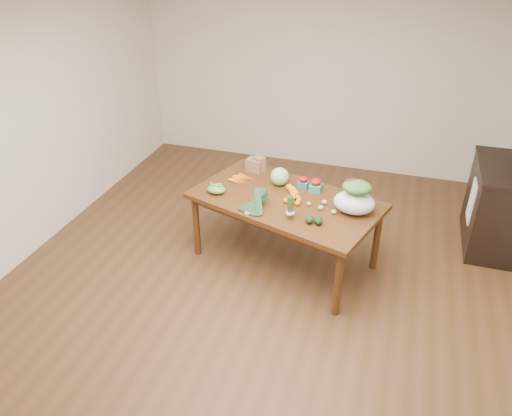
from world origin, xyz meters
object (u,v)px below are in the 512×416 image
(cabinet, at_px, (495,206))
(asparagus_bundle, at_px, (290,207))
(kale_bunch, at_px, (253,203))
(salad_bag, at_px, (355,199))
(paper_bag, at_px, (255,164))
(dining_table, at_px, (285,230))
(cabbage, at_px, (280,177))
(mandarin_cluster, at_px, (294,198))

(cabinet, relative_size, asparagus_bundle, 4.08)
(asparagus_bundle, bearing_deg, kale_bunch, -169.19)
(asparagus_bundle, height_order, salad_bag, salad_bag)
(paper_bag, height_order, asparagus_bundle, asparagus_bundle)
(dining_table, xyz_separation_m, cabbage, (-0.14, 0.27, 0.47))
(cabinet, relative_size, paper_bag, 4.29)
(dining_table, relative_size, mandarin_cluster, 10.11)
(salad_bag, bearing_deg, asparagus_bundle, -152.31)
(cabbage, relative_size, kale_bunch, 0.47)
(cabinet, relative_size, kale_bunch, 2.55)
(paper_bag, xyz_separation_m, salad_bag, (1.15, -0.57, 0.07))
(cabinet, height_order, cabbage, cabinet)
(dining_table, height_order, cabinet, cabinet)
(dining_table, relative_size, asparagus_bundle, 7.28)
(dining_table, xyz_separation_m, cabinet, (2.08, 1.00, 0.10))
(cabinet, xyz_separation_m, cabbage, (-2.21, -0.73, 0.37))
(mandarin_cluster, bearing_deg, asparagus_bundle, -82.15)
(kale_bunch, bearing_deg, asparagus_bundle, 10.81)
(paper_bag, xyz_separation_m, mandarin_cluster, (0.56, -0.55, -0.04))
(paper_bag, bearing_deg, salad_bag, -26.39)
(cabinet, distance_m, asparagus_bundle, 2.40)
(dining_table, height_order, asparagus_bundle, asparagus_bundle)
(salad_bag, bearing_deg, cabbage, 157.48)
(cabbage, xyz_separation_m, salad_bag, (0.81, -0.34, 0.06))
(mandarin_cluster, relative_size, kale_bunch, 0.45)
(mandarin_cluster, height_order, asparagus_bundle, asparagus_bundle)
(salad_bag, bearing_deg, mandarin_cluster, 177.86)
(paper_bag, distance_m, salad_bag, 1.29)
(dining_table, bearing_deg, mandarin_cluster, -8.94)
(salad_bag, bearing_deg, paper_bag, 153.61)
(paper_bag, xyz_separation_m, asparagus_bundle, (0.61, -0.86, 0.04))
(paper_bag, bearing_deg, dining_table, -46.63)
(kale_bunch, bearing_deg, mandarin_cluster, 56.20)
(mandarin_cluster, distance_m, kale_bunch, 0.42)
(paper_bag, height_order, cabbage, cabbage)
(mandarin_cluster, bearing_deg, dining_table, 153.37)
(dining_table, distance_m, cabinet, 2.31)
(mandarin_cluster, xyz_separation_m, asparagus_bundle, (0.04, -0.31, 0.08))
(cabinet, bearing_deg, kale_bunch, -150.62)
(cabbage, xyz_separation_m, asparagus_bundle, (0.27, -0.62, 0.03))
(cabbage, bearing_deg, mandarin_cluster, -54.38)
(cabinet, height_order, asparagus_bundle, asparagus_bundle)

